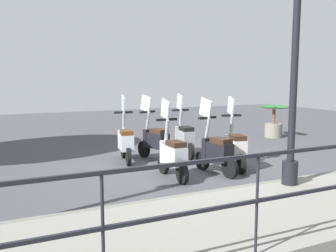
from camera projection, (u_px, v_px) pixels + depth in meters
name	position (u px, v px, depth m)	size (l,w,h in m)	color
ground_plane	(192.00, 166.00, 8.32)	(28.00, 28.00, 0.00)	#424247
promenade_walkway	(297.00, 207.00, 5.49)	(2.20, 20.00, 0.15)	gray
lamp_post_near	(294.00, 75.00, 6.15)	(0.26, 0.90, 4.17)	black
potted_palm	(274.00, 124.00, 12.18)	(1.06, 0.66, 1.05)	slate
scooter_near_0	(235.00, 147.00, 7.99)	(1.20, 0.54, 1.54)	black
scooter_near_1	(216.00, 151.00, 7.58)	(1.23, 0.47, 1.54)	black
scooter_near_2	(173.00, 154.00, 7.23)	(1.23, 0.44, 1.54)	black
scooter_far_0	(184.00, 137.00, 9.26)	(1.23, 0.44, 1.54)	black
scooter_far_1	(155.00, 140.00, 8.86)	(1.20, 0.54, 1.54)	black
scooter_far_2	(126.00, 141.00, 8.67)	(1.22, 0.48, 1.54)	black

